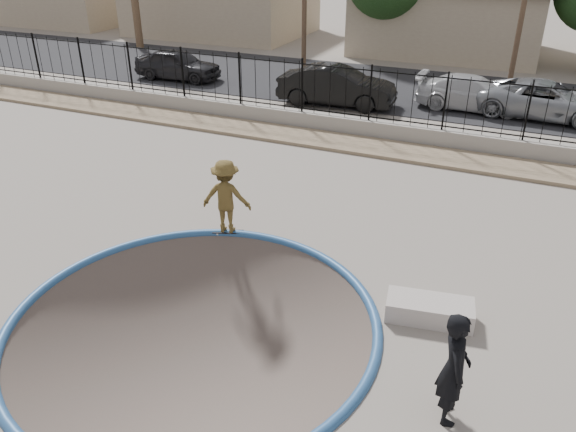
{
  "coord_description": "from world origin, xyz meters",
  "views": [
    {
      "loc": [
        5.0,
        -7.97,
        6.64
      ],
      "look_at": [
        0.61,
        2.0,
        0.95
      ],
      "focal_mm": 35.0,
      "sensor_mm": 36.0,
      "label": 1
    }
  ],
  "objects_px": {
    "videographer": "(454,368)",
    "car_a": "(178,64)",
    "car_c": "(473,93)",
    "car_d": "(546,100)",
    "skateboard": "(228,232)",
    "skater": "(226,200)",
    "concrete_ledge": "(429,310)",
    "car_b": "(337,86)"
  },
  "relations": [
    {
      "from": "car_a",
      "to": "car_d",
      "type": "xyz_separation_m",
      "value": [
        16.08,
        0.58,
        -0.01
      ]
    },
    {
      "from": "car_b",
      "to": "car_a",
      "type": "bearing_deg",
      "value": 78.49
    },
    {
      "from": "videographer",
      "to": "car_c",
      "type": "relative_size",
      "value": 0.42
    },
    {
      "from": "videographer",
      "to": "skater",
      "type": "bearing_deg",
      "value": 43.23
    },
    {
      "from": "concrete_ledge",
      "to": "car_a",
      "type": "xyz_separation_m",
      "value": [
        -14.55,
        13.53,
        0.53
      ]
    },
    {
      "from": "skater",
      "to": "car_a",
      "type": "distance_m",
      "value": 15.44
    },
    {
      "from": "car_a",
      "to": "car_b",
      "type": "height_order",
      "value": "car_b"
    },
    {
      "from": "concrete_ledge",
      "to": "car_c",
      "type": "relative_size",
      "value": 0.36
    },
    {
      "from": "skater",
      "to": "car_a",
      "type": "xyz_separation_m",
      "value": [
        -9.48,
        12.19,
        -0.16
      ]
    },
    {
      "from": "skater",
      "to": "car_a",
      "type": "height_order",
      "value": "skater"
    },
    {
      "from": "videographer",
      "to": "car_b",
      "type": "relative_size",
      "value": 0.4
    },
    {
      "from": "videographer",
      "to": "car_a",
      "type": "xyz_separation_m",
      "value": [
        -15.26,
        15.78,
        -0.2
      ]
    },
    {
      "from": "car_b",
      "to": "skateboard",
      "type": "bearing_deg",
      "value": -178.44
    },
    {
      "from": "skater",
      "to": "skateboard",
      "type": "bearing_deg",
      "value": -59.14
    },
    {
      "from": "videographer",
      "to": "skateboard",
      "type": "bearing_deg",
      "value": 43.23
    },
    {
      "from": "skater",
      "to": "car_d",
      "type": "bearing_deg",
      "value": -131.46
    },
    {
      "from": "car_d",
      "to": "concrete_ledge",
      "type": "bearing_deg",
      "value": 177.26
    },
    {
      "from": "skateboard",
      "to": "car_a",
      "type": "bearing_deg",
      "value": 106.39
    },
    {
      "from": "videographer",
      "to": "concrete_ledge",
      "type": "relative_size",
      "value": 1.17
    },
    {
      "from": "skater",
      "to": "car_c",
      "type": "relative_size",
      "value": 0.4
    },
    {
      "from": "skateboard",
      "to": "car_a",
      "type": "relative_size",
      "value": 0.19
    },
    {
      "from": "car_d",
      "to": "car_b",
      "type": "bearing_deg",
      "value": 105.06
    },
    {
      "from": "car_a",
      "to": "car_b",
      "type": "distance_m",
      "value": 8.36
    },
    {
      "from": "skater",
      "to": "videographer",
      "type": "height_order",
      "value": "videographer"
    },
    {
      "from": "car_c",
      "to": "skateboard",
      "type": "bearing_deg",
      "value": 162.7
    },
    {
      "from": "car_b",
      "to": "concrete_ledge",
      "type": "bearing_deg",
      "value": -157.92
    },
    {
      "from": "skater",
      "to": "videographer",
      "type": "xyz_separation_m",
      "value": [
        5.78,
        -3.59,
        0.04
      ]
    },
    {
      "from": "videographer",
      "to": "car_d",
      "type": "distance_m",
      "value": 16.38
    },
    {
      "from": "skater",
      "to": "car_d",
      "type": "height_order",
      "value": "skater"
    },
    {
      "from": "car_b",
      "to": "car_d",
      "type": "bearing_deg",
      "value": -82.86
    },
    {
      "from": "videographer",
      "to": "car_d",
      "type": "bearing_deg",
      "value": -17.77
    },
    {
      "from": "skater",
      "to": "car_d",
      "type": "relative_size",
      "value": 0.36
    },
    {
      "from": "videographer",
      "to": "concrete_ledge",
      "type": "xyz_separation_m",
      "value": [
        -0.71,
        2.25,
        -0.74
      ]
    },
    {
      "from": "car_a",
      "to": "car_c",
      "type": "bearing_deg",
      "value": -89.7
    },
    {
      "from": "car_d",
      "to": "skateboard",
      "type": "bearing_deg",
      "value": 156.11
    },
    {
      "from": "skater",
      "to": "car_b",
      "type": "bearing_deg",
      "value": -98.1
    },
    {
      "from": "skater",
      "to": "car_c",
      "type": "height_order",
      "value": "skater"
    },
    {
      "from": "concrete_ledge",
      "to": "car_d",
      "type": "xyz_separation_m",
      "value": [
        1.53,
        14.11,
        0.52
      ]
    },
    {
      "from": "skateboard",
      "to": "concrete_ledge",
      "type": "xyz_separation_m",
      "value": [
        5.07,
        -1.34,
        0.15
      ]
    },
    {
      "from": "car_b",
      "to": "car_c",
      "type": "xyz_separation_m",
      "value": [
        5.15,
        1.6,
        -0.13
      ]
    },
    {
      "from": "skater",
      "to": "skateboard",
      "type": "relative_size",
      "value": 2.36
    },
    {
      "from": "car_c",
      "to": "car_b",
      "type": "bearing_deg",
      "value": 107.22
    }
  ]
}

